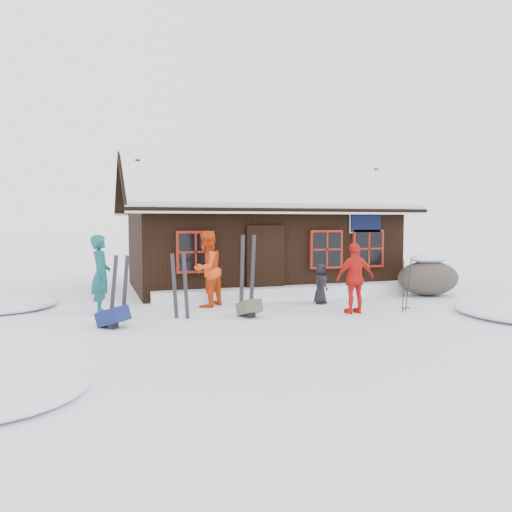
# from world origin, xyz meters

# --- Properties ---
(ground) EXTENTS (120.00, 120.00, 0.00)m
(ground) POSITION_xyz_m (0.00, 0.00, 0.00)
(ground) COLOR white
(ground) RESTS_ON ground
(mountain_hut) EXTENTS (8.90, 6.09, 4.42)m
(mountain_hut) POSITION_xyz_m (1.50, 4.98, 1.58)
(mountain_hut) COLOR black
(mountain_hut) RESTS_ON ground
(snow_drift) EXTENTS (7.60, 0.60, 0.35)m
(snow_drift) POSITION_xyz_m (1.50, 2.25, 0.17)
(snow_drift) COLOR white
(snow_drift) RESTS_ON ground
(snow_mounds) EXTENTS (20.60, 13.20, 0.48)m
(snow_mounds) POSITION_xyz_m (1.65, 1.86, 0.00)
(snow_mounds) COLOR white
(snow_mounds) RESTS_ON ground
(skier_teal) EXTENTS (0.46, 0.69, 1.86)m
(skier_teal) POSITION_xyz_m (-3.57, 1.34, 0.93)
(skier_teal) COLOR #124F55
(skier_teal) RESTS_ON ground
(skier_orange_left) EXTENTS (1.19, 1.18, 1.93)m
(skier_orange_left) POSITION_xyz_m (-0.99, 1.56, 0.97)
(skier_orange_left) COLOR red
(skier_orange_left) RESTS_ON ground
(skier_orange_right) EXTENTS (1.00, 0.45, 1.68)m
(skier_orange_right) POSITION_xyz_m (2.13, -0.46, 0.84)
(skier_orange_right) COLOR red
(skier_orange_right) RESTS_ON ground
(skier_crouched) EXTENTS (0.62, 0.58, 1.06)m
(skier_crouched) POSITION_xyz_m (1.96, 1.05, 0.53)
(skier_crouched) COLOR black
(skier_crouched) RESTS_ON ground
(boulder) EXTENTS (1.85, 1.39, 1.09)m
(boulder) POSITION_xyz_m (5.61, 1.41, 0.55)
(boulder) COLOR #49403A
(boulder) RESTS_ON ground
(ski_pair_left) EXTENTS (0.46, 0.17, 1.50)m
(ski_pair_left) POSITION_xyz_m (-3.21, 0.29, 0.70)
(ski_pair_left) COLOR black
(ski_pair_left) RESTS_ON ground
(ski_pair_mid) EXTENTS (0.40, 0.15, 1.51)m
(ski_pair_mid) POSITION_xyz_m (-1.90, 0.22, 0.71)
(ski_pair_mid) COLOR black
(ski_pair_mid) RESTS_ON ground
(ski_pair_right) EXTENTS (0.48, 0.13, 1.88)m
(ski_pair_right) POSITION_xyz_m (0.08, 1.51, 0.89)
(ski_pair_right) COLOR black
(ski_pair_right) RESTS_ON ground
(ski_poles) EXTENTS (0.23, 0.11, 1.29)m
(ski_poles) POSITION_xyz_m (3.43, -0.60, 0.61)
(ski_poles) COLOR black
(ski_poles) RESTS_ON ground
(backpack_blue) EXTENTS (0.70, 0.71, 0.31)m
(backpack_blue) POSITION_xyz_m (-3.37, -0.30, 0.15)
(backpack_blue) COLOR navy
(backpack_blue) RESTS_ON ground
(backpack_olive) EXTENTS (0.50, 0.60, 0.29)m
(backpack_olive) POSITION_xyz_m (-0.38, -0.10, 0.15)
(backpack_olive) COLOR #4C4936
(backpack_olive) RESTS_ON ground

